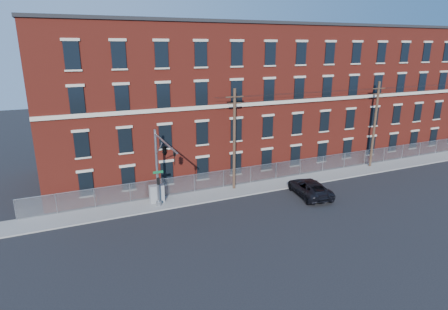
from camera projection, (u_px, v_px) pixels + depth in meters
name	position (u px, v px, depth m)	size (l,w,h in m)	color
ground	(241.00, 215.00, 31.85)	(140.00, 140.00, 0.00)	black
sidewalk	(318.00, 177.00, 40.85)	(65.00, 3.00, 0.12)	gray
mill_building	(278.00, 94.00, 46.41)	(55.30, 14.32, 16.30)	maroon
chain_link_fence	(312.00, 165.00, 41.71)	(59.06, 0.06, 1.85)	#A5A8AD
traffic_signal_mast	(163.00, 156.00, 29.94)	(0.90, 6.75, 7.00)	#9EA0A5
utility_pole_near	(234.00, 138.00, 36.03)	(1.80, 0.28, 10.00)	#463023
utility_pole_mid	(375.00, 123.00, 42.97)	(1.80, 0.28, 10.00)	#463023
overhead_wires	(379.00, 90.00, 41.90)	(40.00, 0.62, 0.62)	black
pickup_truck	(309.00, 188.00, 35.74)	(2.60, 5.63, 1.57)	black
utility_cabinet	(157.00, 194.00, 33.97)	(1.30, 0.65, 1.63)	gray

